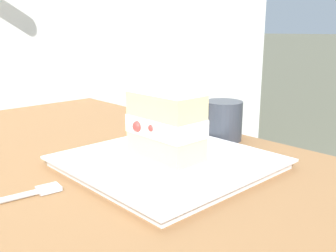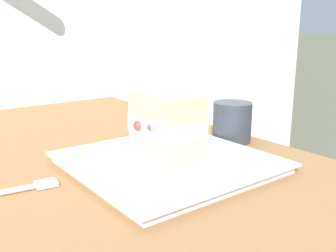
{
  "view_description": "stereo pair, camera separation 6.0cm",
  "coord_description": "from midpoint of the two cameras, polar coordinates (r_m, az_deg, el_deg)",
  "views": [
    {
      "loc": [
        -0.47,
        0.11,
        0.99
      ],
      "look_at": [
        -0.04,
        -0.28,
        0.84
      ],
      "focal_mm": 40.91,
      "sensor_mm": 36.0,
      "label": 1
    },
    {
      "loc": [
        -0.51,
        0.07,
        0.99
      ],
      "look_at": [
        -0.04,
        -0.28,
        0.84
      ],
      "focal_mm": 40.91,
      "sensor_mm": 36.0,
      "label": 2
    }
  ],
  "objects": [
    {
      "name": "coffee_cup",
      "position": [
        0.76,
        11.8,
        0.65
      ],
      "size": [
        0.08,
        0.08,
        0.08
      ],
      "color": "#333842",
      "rests_on": "patio_table"
    },
    {
      "name": "dessert_plate",
      "position": [
        0.62,
        2.79,
        -5.47
      ],
      "size": [
        0.29,
        0.29,
        0.02
      ],
      "color": "white",
      "rests_on": "patio_table"
    },
    {
      "name": "cake_slice",
      "position": [
        0.6,
        2.54,
        0.09
      ],
      "size": [
        0.12,
        0.08,
        0.1
      ],
      "color": "#EAD18C",
      "rests_on": "dessert_plate"
    },
    {
      "name": "dessert_fork",
      "position": [
        0.55,
        -20.56,
        -9.33
      ],
      "size": [
        0.04,
        0.17,
        0.01
      ],
      "color": "silver",
      "rests_on": "patio_table"
    }
  ]
}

